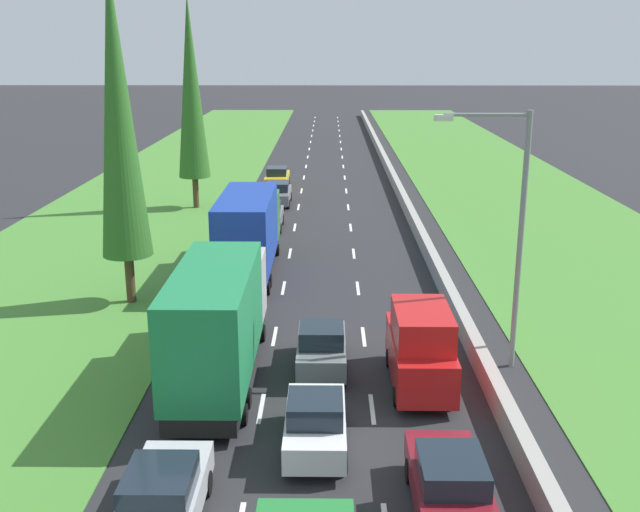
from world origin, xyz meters
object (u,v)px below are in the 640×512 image
at_px(grey_hatchback_centre_lane, 322,347).
at_px(street_light_mast, 511,223).
at_px(grey_sedan_left_lane, 278,193).
at_px(white_hatchback_centre_lane, 315,423).
at_px(green_box_truck_left_lane, 219,320).
at_px(silver_sedan_left_lane, 162,499).
at_px(yellow_sedan_left_lane, 277,177).
at_px(maroon_sedan_right_lane, 450,486).
at_px(blue_box_truck_left_lane, 249,232).
at_px(poplar_tree_second, 118,112).
at_px(red_van_right_lane, 420,348).
at_px(grey_hatchback_left_lane, 268,216).
at_px(poplar_tree_third, 191,88).

xyz_separation_m(grey_hatchback_centre_lane, street_light_mast, (6.41, 0.39, 4.40)).
bearing_deg(grey_sedan_left_lane, white_hatchback_centre_lane, -84.41).
distance_m(green_box_truck_left_lane, street_light_mast, 10.39).
bearing_deg(white_hatchback_centre_lane, silver_sedan_left_lane, -134.15).
xyz_separation_m(silver_sedan_left_lane, green_box_truck_left_lane, (0.22, 8.16, 1.37)).
relative_size(grey_sedan_left_lane, yellow_sedan_left_lane, 1.00).
distance_m(green_box_truck_left_lane, grey_sedan_left_lane, 28.82).
xyz_separation_m(maroon_sedan_right_lane, grey_hatchback_centre_lane, (-3.18, 8.40, 0.02)).
height_order(green_box_truck_left_lane, street_light_mast, street_light_mast).
height_order(green_box_truck_left_lane, yellow_sedan_left_lane, green_box_truck_left_lane).
bearing_deg(blue_box_truck_left_lane, grey_hatchback_centre_lane, -71.84).
distance_m(grey_hatchback_centre_lane, street_light_mast, 7.79).
height_order(poplar_tree_second, street_light_mast, poplar_tree_second).
relative_size(grey_hatchback_centre_lane, poplar_tree_second, 0.27).
xyz_separation_m(blue_box_truck_left_lane, red_van_right_lane, (6.95, -12.50, -0.78)).
xyz_separation_m(poplar_tree_second, street_light_mast, (14.93, -6.62, -3.12)).
relative_size(silver_sedan_left_lane, street_light_mast, 0.50).
bearing_deg(grey_hatchback_centre_lane, red_van_right_lane, -21.64).
height_order(red_van_right_lane, street_light_mast, street_light_mast).
xyz_separation_m(grey_hatchback_left_lane, poplar_tree_second, (-5.03, -13.65, 7.52)).
bearing_deg(poplar_tree_second, grey_hatchback_left_lane, 69.78).
xyz_separation_m(green_box_truck_left_lane, blue_box_truck_left_lane, (-0.23, 12.06, 0.00)).
relative_size(grey_hatchback_centre_lane, yellow_sedan_left_lane, 0.87).
distance_m(maroon_sedan_right_lane, grey_hatchback_centre_lane, 8.99).
bearing_deg(grey_hatchback_left_lane, green_box_truck_left_lane, -89.87).
bearing_deg(white_hatchback_centre_lane, poplar_tree_second, 124.09).
height_order(silver_sedan_left_lane, maroon_sedan_right_lane, same).
xyz_separation_m(green_box_truck_left_lane, poplar_tree_second, (-5.08, 7.88, 6.17)).
bearing_deg(grey_hatchback_centre_lane, green_box_truck_left_lane, -165.85).
bearing_deg(green_box_truck_left_lane, silver_sedan_left_lane, -91.53).
relative_size(grey_hatchback_centre_lane, street_light_mast, 0.43).
xyz_separation_m(white_hatchback_centre_lane, poplar_tree_third, (-8.90, 32.16, 7.35)).
bearing_deg(green_box_truck_left_lane, poplar_tree_second, 122.79).
height_order(silver_sedan_left_lane, blue_box_truck_left_lane, blue_box_truck_left_lane).
distance_m(grey_hatchback_left_lane, grey_sedan_left_lane, 7.26).
xyz_separation_m(grey_sedan_left_lane, poplar_tree_second, (-5.13, -20.90, 7.54)).
height_order(silver_sedan_left_lane, grey_sedan_left_lane, same).
xyz_separation_m(green_box_truck_left_lane, maroon_sedan_right_lane, (6.62, -7.54, -1.37)).
relative_size(silver_sedan_left_lane, red_van_right_lane, 0.92).
distance_m(silver_sedan_left_lane, street_light_mast, 14.48).
xyz_separation_m(blue_box_truck_left_lane, street_light_mast, (10.09, -10.81, 3.05)).
distance_m(maroon_sedan_right_lane, red_van_right_lane, 7.13).
distance_m(maroon_sedan_right_lane, grey_sedan_left_lane, 36.91).
xyz_separation_m(silver_sedan_left_lane, red_van_right_lane, (6.94, 7.73, 0.59)).
bearing_deg(yellow_sedan_left_lane, blue_box_truck_left_lane, -89.54).
bearing_deg(grey_hatchback_left_lane, poplar_tree_third, 132.17).
bearing_deg(maroon_sedan_right_lane, street_light_mast, 69.80).
xyz_separation_m(grey_hatchback_left_lane, yellow_sedan_left_lane, (-0.37, 13.84, -0.02)).
distance_m(silver_sedan_left_lane, maroon_sedan_right_lane, 6.86).
relative_size(grey_hatchback_centre_lane, poplar_tree_third, 0.27).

